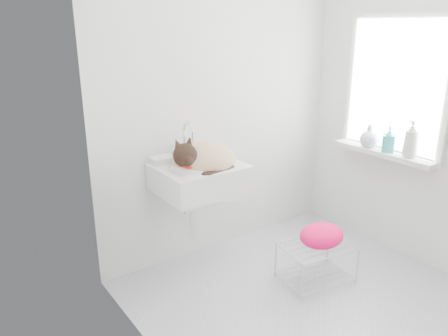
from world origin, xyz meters
TOP-DOWN VIEW (x-y plane):
  - floor at (0.00, 0.00)m, footprint 2.20×2.00m
  - back_wall at (0.00, 1.00)m, footprint 2.20×0.02m
  - right_wall at (1.10, 0.00)m, footprint 0.02×2.00m
  - left_wall at (-1.10, 0.00)m, footprint 0.02×2.00m
  - window_glass at (1.09, 0.20)m, footprint 0.01×0.80m
  - window_frame at (1.07, 0.20)m, footprint 0.04×0.90m
  - windowsill at (1.01, 0.20)m, footprint 0.16×0.88m
  - sink at (-0.39, 0.74)m, footprint 0.61×0.53m
  - faucet at (-0.39, 0.92)m, footprint 0.22×0.15m
  - cat at (-0.38, 0.72)m, footprint 0.52×0.44m
  - wire_rack at (0.21, 0.11)m, footprint 0.53×0.42m
  - towel at (0.24, 0.10)m, footprint 0.36×0.26m
  - bottle_a at (1.00, -0.03)m, footprint 0.11×0.11m
  - bottle_b at (1.00, 0.16)m, footprint 0.13×0.13m
  - bottle_c at (1.00, 0.34)m, footprint 0.17×0.17m

SIDE VIEW (x-z plane):
  - floor at x=0.00m, z-range -0.01..0.01m
  - wire_rack at x=0.21m, z-range 0.01..0.29m
  - towel at x=0.24m, z-range 0.25..0.39m
  - windowsill at x=1.01m, z-range 0.81..0.85m
  - sink at x=-0.39m, z-range 0.73..0.97m
  - bottle_a at x=1.00m, z-range 0.73..0.97m
  - bottle_b at x=1.00m, z-range 0.75..0.95m
  - bottle_c at x=1.00m, z-range 0.76..0.94m
  - cat at x=-0.38m, z-range 0.74..1.05m
  - faucet at x=-0.39m, z-range 0.88..1.10m
  - back_wall at x=0.00m, z-range 0.00..2.50m
  - right_wall at x=1.10m, z-range 0.00..2.50m
  - left_wall at x=-1.10m, z-range 0.00..2.50m
  - window_glass at x=1.09m, z-range 0.85..1.85m
  - window_frame at x=1.07m, z-range 0.80..1.90m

